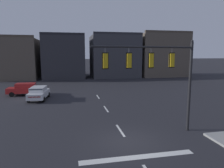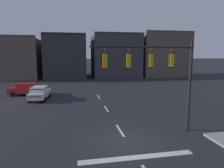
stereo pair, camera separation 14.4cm
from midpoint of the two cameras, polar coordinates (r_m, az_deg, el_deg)
ground_plane at (r=13.63m, az=4.58°, el=-15.68°), size 400.00×400.00×0.00m
stop_bar_paint at (r=11.92m, az=7.34°, el=-19.46°), size 6.40×0.50×0.01m
lane_centreline at (r=15.42m, az=2.52°, el=-12.71°), size 0.16×26.40×0.01m
signal_mast_near_side at (r=14.10m, az=12.94°, el=4.32°), size 7.19×0.72×6.50m
car_lot_nearside at (r=26.46m, az=-19.26°, el=-2.28°), size 2.25×4.58×1.61m
car_lot_middle at (r=30.05m, az=-22.55°, el=-1.21°), size 4.47×1.94×1.61m
building_row at (r=49.68m, az=-5.50°, el=7.46°), size 44.22×13.19×10.67m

